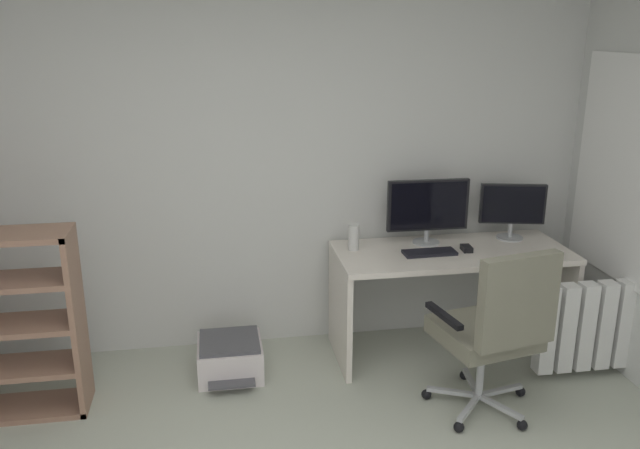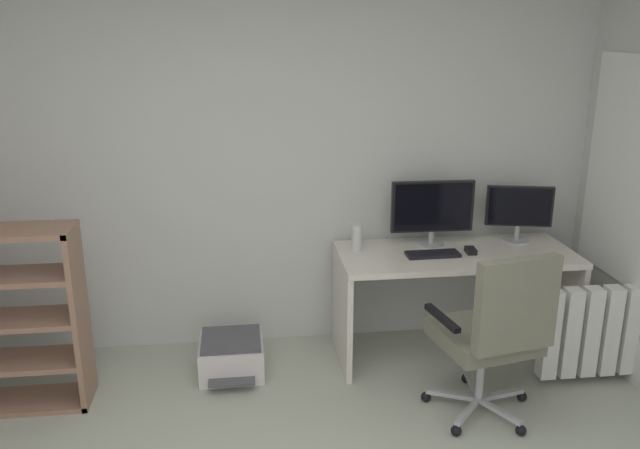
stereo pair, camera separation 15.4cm
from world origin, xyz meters
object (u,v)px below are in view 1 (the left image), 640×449
Objects in this scene: office_chair at (495,326)px; printer at (230,357)px; monitor_secondary at (512,207)px; radiator at (613,324)px; desk at (451,277)px; desktop_speaker at (354,237)px; computer_mouse at (467,248)px; monitor_main at (428,207)px; keyboard at (430,253)px.

office_chair is 2.14× the size of printer.
monitor_secondary is 0.97m from radiator.
desk is 0.70m from desktop_speaker.
monitor_main is at bearing 141.45° from computer_mouse.
computer_mouse is 0.21× the size of printer.
keyboard is at bearing 159.03° from radiator.
radiator is (1.08, -0.41, -0.39)m from keyboard.
radiator is at bearing -22.15° from keyboard.
desk is 8.98× the size of desktop_speaker.
monitor_main is 0.32m from keyboard.
office_chair is 1.03× the size of radiator.
monitor_main is at bearing 95.52° from office_chair.
desk is at bearing 87.49° from office_chair.
monitor_main is at bearing 5.32° from desktop_speaker.
monitor_secondary is (0.60, 0.00, -0.02)m from monitor_main.
keyboard is 0.71× the size of printer.
keyboard is 0.33× the size of office_chair.
radiator is (0.90, -0.46, -0.20)m from desk.
desktop_speaker is at bearing 172.71° from computer_mouse.
computer_mouse is at bearing -11.40° from desktop_speaker.
monitor_main is at bearing 9.75° from printer.
computer_mouse is (0.26, 0.02, 0.01)m from keyboard.
computer_mouse reaches higher than keyboard.
monitor_main is at bearing 76.11° from keyboard.
computer_mouse is at bearing -20.93° from desk.
office_chair is (-0.03, -0.78, 0.02)m from desk.
desk is 3.52× the size of monitor_secondary.
monitor_secondary reaches higher than printer.
keyboard is at bearing 0.83° from printer.
keyboard reaches higher than printer.
desktop_speaker is (-0.72, 0.15, 0.07)m from computer_mouse.
monitor_secondary is 4.34× the size of computer_mouse.
desk is at bearing -161.28° from monitor_secondary.
desk is 2.78× the size of monitor_main.
desktop_speaker is at bearing 12.42° from printer.
monitor_secondary is 0.42× the size of office_chair.
desk is 15.27× the size of computer_mouse.
monitor_main reaches higher than monitor_secondary.
computer_mouse is 0.78m from office_chair.
radiator is (2.37, -0.39, 0.23)m from printer.
printer is 0.48× the size of radiator.
radiator is (0.94, 0.31, -0.22)m from office_chair.
keyboard is 0.50m from desktop_speaker.
desktop_speaker reaches higher than keyboard.
office_chair is 1.01m from radiator.
monitor_secondary is (0.47, 0.16, 0.41)m from desk.
office_chair is at bearing -26.28° from printer.
monitor_secondary reaches higher than computer_mouse.
monitor_main is 1.61m from printer.
desktop_speaker is at bearing 169.92° from desk.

